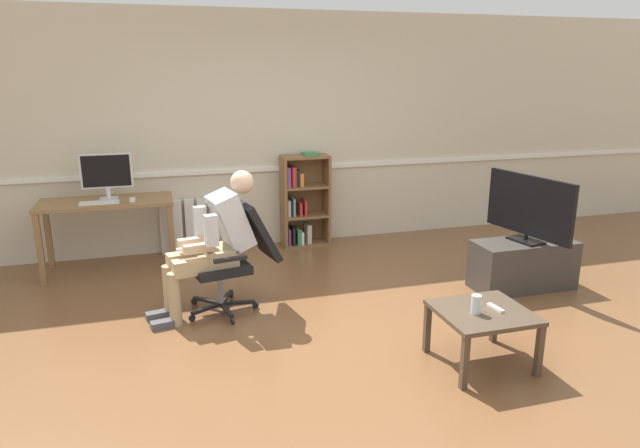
% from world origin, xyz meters
% --- Properties ---
extents(ground_plane, '(18.00, 18.00, 0.00)m').
position_xyz_m(ground_plane, '(0.00, 0.00, 0.00)').
color(ground_plane, brown).
extents(back_wall, '(12.00, 0.13, 2.70)m').
position_xyz_m(back_wall, '(0.00, 2.65, 1.35)').
color(back_wall, beige).
rests_on(back_wall, ground_plane).
extents(computer_desk, '(1.33, 0.58, 0.76)m').
position_xyz_m(computer_desk, '(-1.76, 2.15, 0.64)').
color(computer_desk, olive).
rests_on(computer_desk, ground_plane).
extents(imac_monitor, '(0.51, 0.14, 0.47)m').
position_xyz_m(imac_monitor, '(-1.73, 2.23, 1.03)').
color(imac_monitor, silver).
rests_on(imac_monitor, computer_desk).
extents(keyboard, '(0.38, 0.12, 0.02)m').
position_xyz_m(keyboard, '(-1.81, 2.01, 0.77)').
color(keyboard, white).
rests_on(keyboard, computer_desk).
extents(computer_mouse, '(0.06, 0.10, 0.03)m').
position_xyz_m(computer_mouse, '(-1.50, 2.03, 0.77)').
color(computer_mouse, white).
rests_on(computer_mouse, computer_desk).
extents(bookshelf, '(0.56, 0.29, 1.11)m').
position_xyz_m(bookshelf, '(0.40, 2.44, 0.53)').
color(bookshelf, brown).
rests_on(bookshelf, ground_plane).
extents(radiator, '(0.81, 0.08, 0.63)m').
position_xyz_m(radiator, '(-0.84, 2.54, 0.31)').
color(radiator, white).
rests_on(radiator, ground_plane).
extents(office_chair, '(0.84, 0.64, 0.96)m').
position_xyz_m(office_chair, '(-0.62, 0.80, 0.52)').
color(office_chair, black).
rests_on(office_chair, ground_plane).
extents(person_seated, '(0.98, 0.49, 1.23)m').
position_xyz_m(person_seated, '(-0.82, 0.76, 0.65)').
color(person_seated, tan).
rests_on(person_seated, ground_plane).
extents(tv_stand, '(0.98, 0.42, 0.47)m').
position_xyz_m(tv_stand, '(2.09, 0.50, 0.23)').
color(tv_stand, '#3D3833').
rests_on(tv_stand, ground_plane).
extents(tv_screen, '(0.26, 0.99, 0.64)m').
position_xyz_m(tv_screen, '(2.09, 0.50, 0.80)').
color(tv_screen, black).
rests_on(tv_screen, tv_stand).
extents(coffee_table, '(0.64, 0.60, 0.41)m').
position_xyz_m(coffee_table, '(0.91, -0.67, 0.36)').
color(coffee_table, '#4C3D2D').
rests_on(coffee_table, ground_plane).
extents(drinking_glass, '(0.07, 0.07, 0.14)m').
position_xyz_m(drinking_glass, '(0.83, -0.70, 0.48)').
color(drinking_glass, silver).
rests_on(drinking_glass, coffee_table).
extents(spare_remote, '(0.05, 0.15, 0.02)m').
position_xyz_m(spare_remote, '(1.00, -0.68, 0.42)').
color(spare_remote, white).
rests_on(spare_remote, coffee_table).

